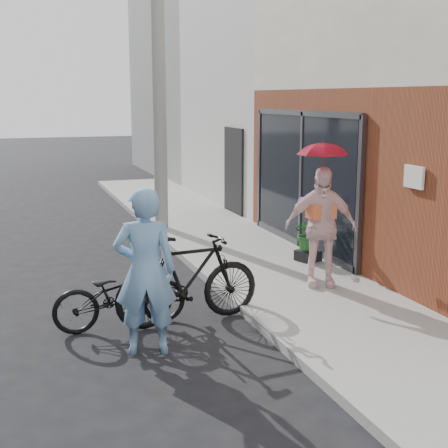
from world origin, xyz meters
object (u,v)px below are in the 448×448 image
officer (145,271)px  bike_right (188,279)px  kimono_woman (321,227)px  bike_left (120,294)px  planter (308,255)px  utility_pole (159,65)px

officer → bike_right: 1.11m
officer → kimono_woman: size_ratio=1.08×
bike_left → kimono_woman: (3.03, 0.46, 0.56)m
officer → planter: 4.34m
utility_pole → bike_right: utility_pole is taller
utility_pole → kimono_woman: (1.22, -4.81, -2.50)m
kimono_woman → planter: bearing=89.0°
utility_pole → planter: 5.09m
utility_pole → bike_left: 6.35m
officer → bike_left: 1.01m
bike_left → utility_pole: bearing=-21.7°
utility_pole → bike_left: utility_pole is taller
officer → bike_right: (0.71, 0.76, -0.37)m
utility_pole → officer: 6.84m
utility_pole → kimono_woman: 5.55m
planter → officer: bearing=-142.0°
utility_pole → officer: utility_pole is taller
bike_left → bike_right: (0.86, -0.10, 0.14)m
bike_right → kimono_woman: bearing=-81.0°
bike_left → planter: 3.95m
kimono_woman → bike_left: bearing=-152.1°
bike_left → planter: bearing=-66.0°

